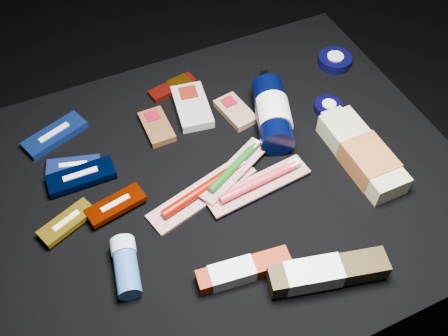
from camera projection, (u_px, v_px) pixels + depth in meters
name	position (u px, v px, depth m)	size (l,w,h in m)	color
ground	(220.00, 269.00, 1.32)	(3.00, 3.00, 0.00)	black
cloth_table	(220.00, 230.00, 1.16)	(0.98, 0.78, 0.40)	black
luna_bar_0	(55.00, 135.00, 1.07)	(0.15, 0.10, 0.02)	navy
luna_bar_1	(74.00, 166.00, 1.02)	(0.11, 0.07, 0.01)	#203AA2
luna_bar_2	(81.00, 176.00, 0.99)	(0.13, 0.05, 0.02)	black
luna_bar_3	(67.00, 222.00, 0.93)	(0.12, 0.08, 0.01)	#AB8414
luna_bar_4	(116.00, 205.00, 0.95)	(0.12, 0.06, 0.01)	#741400
clif_bar_0	(156.00, 125.00, 1.09)	(0.05, 0.10, 0.02)	brown
clif_bar_1	(191.00, 105.00, 1.12)	(0.09, 0.14, 0.02)	#A1A19B
clif_bar_2	(234.00, 110.00, 1.11)	(0.07, 0.11, 0.02)	#906F4E
power_bar	(175.00, 86.00, 1.16)	(0.12, 0.06, 0.01)	maroon
lotion_bottle	(273.00, 114.00, 1.07)	(0.13, 0.23, 0.07)	black
cream_tin_upper	(335.00, 60.00, 1.21)	(0.08, 0.08, 0.03)	black
cream_tin_lower	(328.00, 107.00, 1.12)	(0.06, 0.06, 0.02)	black
bodywash_bottle	(363.00, 155.00, 1.02)	(0.08, 0.23, 0.05)	#BFB488
deodorant_stick	(126.00, 266.00, 0.87)	(0.06, 0.11, 0.04)	#2D559F
toothbrush_pack_0	(204.00, 191.00, 0.98)	(0.24, 0.11, 0.03)	silver
toothbrush_pack_1	(260.00, 183.00, 0.98)	(0.22, 0.07, 0.02)	#BAB4AF
toothbrush_pack_2	(235.00, 168.00, 1.00)	(0.18, 0.12, 0.02)	beige
toothpaste_carton_red	(240.00, 271.00, 0.87)	(0.17, 0.06, 0.03)	#8C1D04
toothpaste_carton_green	(323.00, 273.00, 0.85)	(0.21, 0.09, 0.04)	#31250F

